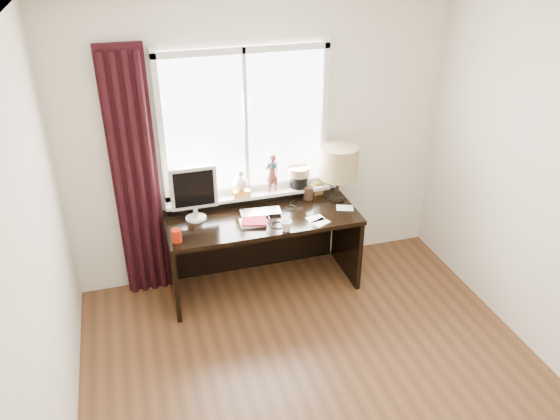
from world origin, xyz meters
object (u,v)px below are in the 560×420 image
object	(u,v)px
mug	(286,225)
monitor	(194,190)
desk	(260,234)
table_lamp	(339,163)
laptop	(261,212)
red_cup	(177,236)

from	to	relation	value
mug	monitor	xyz separation A→B (m)	(-0.70, 0.42, 0.23)
desk	table_lamp	distance (m)	0.97
laptop	table_lamp	bearing A→B (deg)	11.37
mug	monitor	bearing A→B (deg)	149.08
red_cup	monitor	bearing A→B (deg)	57.97
laptop	mug	bearing A→B (deg)	-64.19
laptop	red_cup	xyz separation A→B (m)	(-0.78, -0.26, 0.04)
red_cup	monitor	size ratio (longest dim) A/B	0.22
laptop	desk	xyz separation A→B (m)	(-0.00, 0.05, -0.26)
laptop	desk	size ratio (longest dim) A/B	0.21
laptop	table_lamp	distance (m)	0.84
red_cup	monitor	distance (m)	0.45
mug	red_cup	world-z (taller)	red_cup
mug	table_lamp	bearing A→B (deg)	34.11
desk	table_lamp	world-z (taller)	table_lamp
table_lamp	desk	bearing A→B (deg)	-177.89
laptop	desk	distance (m)	0.26
laptop	mug	size ratio (longest dim) A/B	3.68
red_cup	mug	bearing A→B (deg)	-5.51
monitor	table_lamp	world-z (taller)	table_lamp
laptop	red_cup	distance (m)	0.82
laptop	monitor	size ratio (longest dim) A/B	0.74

